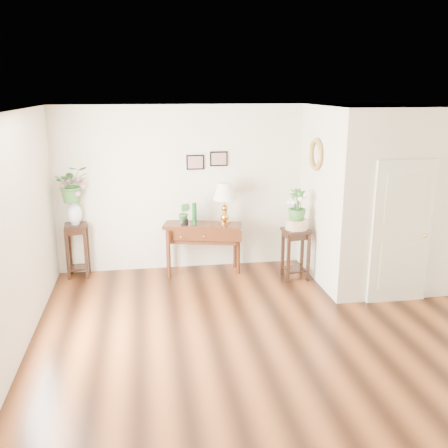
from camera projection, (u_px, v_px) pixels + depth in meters
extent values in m
cube|color=brown|center=(271.00, 336.00, 6.35)|extent=(6.00, 5.50, 0.02)
cube|color=white|center=(277.00, 111.00, 5.62)|extent=(6.00, 5.50, 0.02)
cube|color=silver|center=(233.00, 187.00, 8.61)|extent=(6.00, 0.02, 2.80)
cube|color=silver|center=(377.00, 341.00, 3.37)|extent=(6.00, 0.02, 2.80)
cube|color=silver|center=(11.00, 242.00, 5.52)|extent=(0.02, 5.50, 2.80)
cube|color=silver|center=(372.00, 195.00, 8.00)|extent=(1.80, 1.95, 2.80)
cube|color=beige|center=(401.00, 233.00, 7.14)|extent=(0.90, 0.05, 2.10)
cube|color=black|center=(195.00, 162.00, 8.37)|extent=(0.30, 0.02, 0.25)
cube|color=black|center=(219.00, 159.00, 8.42)|extent=(0.30, 0.02, 0.25)
torus|color=tan|center=(316.00, 154.00, 7.80)|extent=(0.07, 0.51, 0.51)
cube|color=#3B160D|center=(203.00, 248.00, 8.45)|extent=(1.35, 0.73, 0.86)
cube|color=gold|center=(225.00, 203.00, 8.30)|extent=(0.51, 0.51, 0.69)
cylinder|color=#0B4A17|center=(194.00, 214.00, 8.27)|extent=(0.10, 0.10, 0.36)
imported|color=#377332|center=(184.00, 214.00, 8.24)|extent=(0.25, 0.23, 0.36)
cube|color=black|center=(78.00, 250.00, 8.27)|extent=(0.38, 0.38, 0.91)
imported|color=#377332|center=(72.00, 182.00, 7.97)|extent=(0.64, 0.58, 0.60)
cube|color=black|center=(295.00, 254.00, 8.21)|extent=(0.45, 0.45, 0.84)
cylinder|color=beige|center=(297.00, 224.00, 8.07)|extent=(0.47, 0.47, 0.16)
imported|color=#377332|center=(297.00, 206.00, 7.99)|extent=(0.30, 0.30, 0.53)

